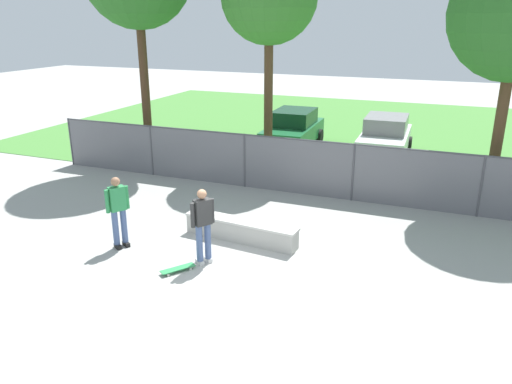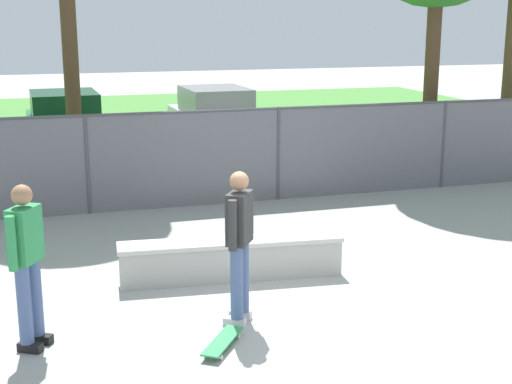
{
  "view_description": "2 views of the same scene",
  "coord_description": "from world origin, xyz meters",
  "px_view_note": "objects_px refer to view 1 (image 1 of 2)",
  "views": [
    {
      "loc": [
        4.47,
        -9.03,
        5.41
      ],
      "look_at": [
        0.01,
        2.16,
        1.19
      ],
      "focal_mm": 34.98,
      "sensor_mm": 36.0,
      "label": 1
    },
    {
      "loc": [
        -2.66,
        -7.49,
        3.52
      ],
      "look_at": [
        0.17,
        1.79,
        1.17
      ],
      "focal_mm": 51.16,
      "sensor_mm": 36.0,
      "label": 2
    }
  ],
  "objects_px": {
    "skateboard": "(178,269)",
    "car_green": "(293,129)",
    "concrete_ledge": "(241,230)",
    "skateboarder": "(203,223)",
    "car_white": "(385,137)",
    "bystander": "(118,209)"
  },
  "relations": [
    {
      "from": "skateboarder",
      "to": "car_green",
      "type": "distance_m",
      "value": 11.28
    },
    {
      "from": "car_green",
      "to": "skateboarder",
      "type": "bearing_deg",
      "value": -82.78
    },
    {
      "from": "car_white",
      "to": "car_green",
      "type": "bearing_deg",
      "value": -179.97
    },
    {
      "from": "car_white",
      "to": "skateboard",
      "type": "bearing_deg",
      "value": -103.67
    },
    {
      "from": "skateboard",
      "to": "car_green",
      "type": "relative_size",
      "value": 0.18
    },
    {
      "from": "skateboarder",
      "to": "car_green",
      "type": "bearing_deg",
      "value": 97.22
    },
    {
      "from": "skateboard",
      "to": "car_green",
      "type": "distance_m",
      "value": 11.86
    },
    {
      "from": "car_white",
      "to": "bystander",
      "type": "distance_m",
      "value": 12.17
    },
    {
      "from": "car_white",
      "to": "bystander",
      "type": "xyz_separation_m",
      "value": [
        -4.84,
        -11.17,
        0.17
      ]
    },
    {
      "from": "skateboard",
      "to": "bystander",
      "type": "xyz_separation_m",
      "value": [
        -1.97,
        0.62,
        0.94
      ]
    },
    {
      "from": "bystander",
      "to": "concrete_ledge",
      "type": "bearing_deg",
      "value": 28.9
    },
    {
      "from": "skateboard",
      "to": "car_green",
      "type": "xyz_separation_m",
      "value": [
        -1.06,
        11.78,
        0.77
      ]
    },
    {
      "from": "skateboard",
      "to": "car_white",
      "type": "relative_size",
      "value": 0.18
    },
    {
      "from": "skateboarder",
      "to": "bystander",
      "type": "distance_m",
      "value": 2.33
    },
    {
      "from": "car_green",
      "to": "bystander",
      "type": "height_order",
      "value": "bystander"
    },
    {
      "from": "car_green",
      "to": "bystander",
      "type": "xyz_separation_m",
      "value": [
        -0.92,
        -11.16,
        0.17
      ]
    },
    {
      "from": "car_green",
      "to": "car_white",
      "type": "relative_size",
      "value": 1.0
    },
    {
      "from": "concrete_ledge",
      "to": "skateboarder",
      "type": "xyz_separation_m",
      "value": [
        -0.29,
        -1.48,
        0.73
      ]
    },
    {
      "from": "concrete_ledge",
      "to": "car_green",
      "type": "bearing_deg",
      "value": 99.99
    },
    {
      "from": "car_green",
      "to": "bystander",
      "type": "bearing_deg",
      "value": -94.7
    },
    {
      "from": "skateboard",
      "to": "car_green",
      "type": "height_order",
      "value": "car_green"
    },
    {
      "from": "car_green",
      "to": "concrete_ledge",
      "type": "bearing_deg",
      "value": -80.01
    }
  ]
}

